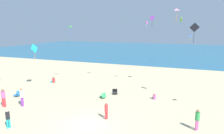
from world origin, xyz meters
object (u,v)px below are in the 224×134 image
object	(u,v)px
person_1	(106,110)
kite_black	(195,28)
beach_chair_far_right	(115,92)
person_6	(154,97)
person_4	(22,96)
kite_magenta	(147,22)
kite_green	(70,26)
kite_lime	(181,20)
person_2	(3,97)
beach_chair_mid_beach	(17,94)
kite_pink	(177,10)
person_3	(197,118)
kite_teal	(34,49)
beach_chair_near_camera	(103,96)
person_5	(53,80)
kite_blue	(191,36)
person_0	(8,117)
kite_purple	(152,18)

from	to	relation	value
person_1	kite_black	size ratio (longest dim) A/B	0.74
beach_chair_far_right	person_6	size ratio (longest dim) A/B	1.24
beach_chair_far_right	person_4	distance (m)	9.44
kite_magenta	kite_green	world-z (taller)	kite_magenta
person_6	kite_lime	distance (m)	23.11
person_1	person_2	xyz separation A→B (m)	(-9.86, -0.95, 0.20)
beach_chair_mid_beach	kite_pink	bearing A→B (deg)	-167.56
person_3	kite_teal	size ratio (longest dim) A/B	0.77
kite_teal	beach_chair_near_camera	bearing A→B (deg)	-4.25
person_1	kite_black	xyz separation A→B (m)	(6.26, 6.05, 6.41)
person_5	kite_green	distance (m)	7.56
beach_chair_far_right	person_3	distance (m)	9.84
kite_blue	kite_pink	xyz separation A→B (m)	(-2.04, -18.81, 3.45)
beach_chair_mid_beach	person_0	bearing A→B (deg)	114.58
beach_chair_near_camera	person_5	xyz separation A→B (m)	(-8.66, 3.30, 0.03)
person_1	kite_blue	size ratio (longest dim) A/B	0.86
kite_purple	kite_lime	world-z (taller)	kite_lime
kite_black	kite_lime	world-z (taller)	kite_lime
kite_purple	kite_teal	distance (m)	14.38
person_0	kite_magenta	world-z (taller)	kite_magenta
beach_chair_mid_beach	kite_blue	world-z (taller)	kite_blue
person_3	beach_chair_near_camera	bearing A→B (deg)	10.89
person_4	person_5	distance (m)	8.20
beach_chair_near_camera	kite_magenta	xyz separation A→B (m)	(0.16, 22.18, 8.15)
person_4	kite_blue	xyz separation A→B (m)	(14.90, 29.08, 4.76)
kite_green	kite_teal	xyz separation A→B (m)	(-2.76, -3.74, -2.60)
person_4	kite_green	size ratio (longest dim) A/B	1.18
beach_chair_near_camera	person_1	world-z (taller)	person_1
kite_blue	person_6	bearing A→B (deg)	-98.79
kite_magenta	kite_black	world-z (taller)	kite_magenta
beach_chair_mid_beach	beach_chair_far_right	bearing A→B (deg)	-171.16
person_1	kite_teal	bearing A→B (deg)	8.12
kite_pink	kite_green	distance (m)	13.11
person_0	kite_lime	distance (m)	33.92
person_3	person_4	size ratio (longest dim) A/B	0.89
kite_magenta	kite_lime	xyz separation A→B (m)	(6.45, 0.88, 0.35)
kite_purple	kite_black	bearing A→B (deg)	-42.19
person_0	person_5	distance (m)	12.35
person_4	person_5	bearing A→B (deg)	83.51
kite_blue	kite_lime	world-z (taller)	kite_lime
person_5	kite_lime	size ratio (longest dim) A/B	0.48
person_5	kite_lime	xyz separation A→B (m)	(15.27, 19.76, 8.47)
beach_chair_mid_beach	kite_magenta	size ratio (longest dim) A/B	0.51
beach_chair_mid_beach	person_0	world-z (taller)	person_0
kite_black	person_6	bearing A→B (deg)	-178.47
person_6	person_3	bearing A→B (deg)	-169.18
person_4	person_6	world-z (taller)	person_4
beach_chair_far_right	kite_pink	xyz separation A→B (m)	(5.87, 3.98, 8.98)
beach_chair_near_camera	person_3	distance (m)	9.59
person_2	kite_pink	size ratio (longest dim) A/B	1.07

